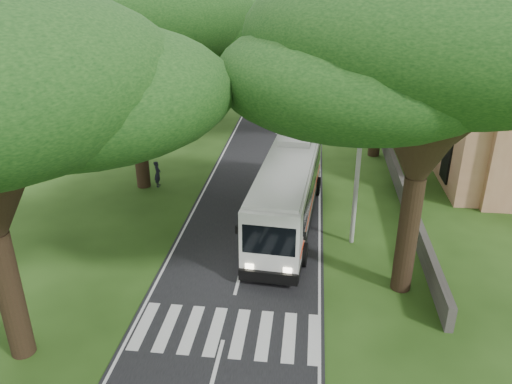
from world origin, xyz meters
TOP-DOWN VIEW (x-y plane):
  - ground at (0.00, 0.00)m, footprint 140.00×140.00m
  - road at (0.00, 25.00)m, footprint 8.00×120.00m
  - crosswalk at (0.00, -2.00)m, footprint 8.00×3.00m
  - property_wall at (9.00, 24.00)m, footprint 0.35×50.00m
  - church at (17.86, 21.55)m, footprint 14.00×24.00m
  - pole_near at (5.50, 6.00)m, footprint 1.60×0.24m
  - pole_mid at (5.50, 26.00)m, footprint 1.60×0.24m
  - pole_far at (5.50, 46.00)m, footprint 1.60×0.24m
  - tree_l_mida at (-8.00, 12.00)m, footprint 16.09×16.09m
  - tree_r_near at (7.50, 2.00)m, footprint 14.48×14.48m
  - coach_bus at (1.93, 7.94)m, footprint 3.84×13.36m
  - distant_car_a at (-2.94, 38.87)m, footprint 2.38×3.84m
  - distant_car_b at (-3.00, 51.62)m, footprint 1.55×3.76m
  - distant_car_c at (0.80, 55.77)m, footprint 3.34×5.23m
  - pedestrian at (-7.02, 12.11)m, footprint 0.49×0.69m

SIDE VIEW (x-z plane):
  - ground at x=0.00m, z-range 0.00..0.00m
  - crosswalk at x=0.00m, z-range -0.01..0.01m
  - road at x=0.00m, z-range -0.01..0.03m
  - property_wall at x=9.00m, z-range 0.00..1.20m
  - distant_car_b at x=-3.00m, z-range 0.03..1.24m
  - distant_car_a at x=-2.94m, z-range 0.03..1.25m
  - distant_car_c at x=0.80m, z-range 0.03..1.44m
  - pedestrian at x=-7.02m, z-range 0.00..1.77m
  - coach_bus at x=1.93m, z-range 0.15..4.04m
  - pole_near at x=5.50m, z-range 0.18..8.18m
  - pole_mid at x=5.50m, z-range 0.18..8.18m
  - pole_far at x=5.50m, z-range 0.18..8.18m
  - church at x=17.86m, z-range -0.89..10.71m
  - tree_l_mida at x=-8.00m, z-range 3.75..18.20m
  - tree_r_near at x=7.50m, z-range 3.97..18.27m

